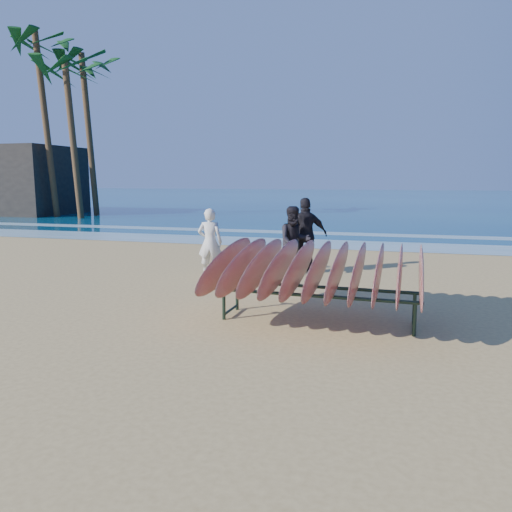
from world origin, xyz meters
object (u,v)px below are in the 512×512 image
(person_dark_a, at_px, (294,241))
(building, at_px, (1,181))
(person_white, at_px, (210,242))
(palm_mid, at_px, (69,72))
(palm_left, at_px, (41,47))
(palm_right, at_px, (86,67))
(person_dark_b, at_px, (306,235))
(surfboard_rack, at_px, (318,269))

(person_dark_a, relative_size, building, 0.17)
(person_white, xyz_separation_m, building, (-21.17, 16.52, 1.37))
(person_dark_a, height_order, palm_mid, palm_mid)
(palm_left, height_order, palm_right, palm_left)
(person_white, relative_size, person_dark_b, 0.88)
(person_white, bearing_deg, person_dark_a, -171.08)
(person_dark_b, relative_size, palm_right, 0.19)
(palm_left, bearing_deg, palm_right, 49.61)
(palm_left, distance_m, palm_right, 2.57)
(person_white, xyz_separation_m, person_dark_b, (2.06, 1.15, 0.11))
(person_dark_a, bearing_deg, palm_right, 108.71)
(building, bearing_deg, surfboard_rack, -39.05)
(person_dark_b, relative_size, palm_left, 0.17)
(person_dark_b, height_order, building, building)
(palm_mid, height_order, palm_right, palm_right)
(person_dark_a, xyz_separation_m, palm_right, (-16.03, 15.69, 8.06))
(person_dark_a, relative_size, palm_mid, 0.18)
(surfboard_rack, xyz_separation_m, person_dark_b, (-0.99, 4.28, 0.06))
(person_dark_b, xyz_separation_m, palm_mid, (-15.64, 12.73, 7.17))
(palm_right, bearing_deg, surfboard_rack, -48.47)
(building, bearing_deg, person_white, -37.96)
(building, distance_m, palm_right, 9.73)
(person_white, xyz_separation_m, palm_left, (-15.72, 14.42, 8.90))
(person_dark_b, distance_m, building, 27.88)
(palm_left, relative_size, palm_right, 1.08)
(surfboard_rack, height_order, building, building)
(palm_mid, bearing_deg, surfboard_rack, -45.65)
(surfboard_rack, xyz_separation_m, person_dark_a, (-1.16, 3.72, -0.04))
(building, height_order, palm_right, palm_right)
(surfboard_rack, bearing_deg, palm_mid, 135.56)
(person_dark_a, distance_m, palm_left, 24.09)
(person_dark_a, xyz_separation_m, palm_left, (-17.61, 13.83, 8.87))
(person_dark_b, relative_size, palm_mid, 0.20)
(person_dark_b, height_order, palm_left, palm_left)
(surfboard_rack, relative_size, palm_mid, 0.36)
(surfboard_rack, bearing_deg, person_dark_b, 104.21)
(palm_mid, bearing_deg, palm_left, 165.80)
(palm_left, height_order, palm_mid, palm_left)
(person_white, distance_m, palm_right, 23.03)
(building, distance_m, palm_left, 9.53)
(building, relative_size, palm_left, 0.92)
(surfboard_rack, bearing_deg, person_dark_a, 108.50)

